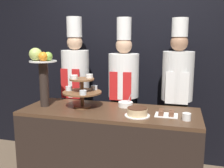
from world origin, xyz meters
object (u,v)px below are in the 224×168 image
at_px(fruit_pedestal, 42,68).
at_px(chef_center_right, 177,90).
at_px(serving_bowl_far, 126,104).
at_px(tiered_stand, 82,90).
at_px(cup_white, 187,117).
at_px(cake_square_tray, 166,114).
at_px(chef_left, 76,84).
at_px(chef_center_left, 124,89).
at_px(cake_round, 137,112).

relative_size(fruit_pedestal, chef_center_right, 0.34).
distance_m(fruit_pedestal, serving_bowl_far, 0.95).
bearing_deg(tiered_stand, cup_white, -8.36).
distance_m(fruit_pedestal, cake_square_tray, 1.34).
height_order(chef_left, chef_center_right, chef_left).
relative_size(fruit_pedestal, chef_center_left, 0.34).
bearing_deg(serving_bowl_far, fruit_pedestal, -165.78).
relative_size(fruit_pedestal, cake_round, 2.61).
distance_m(cup_white, chef_left, 1.49).
xyz_separation_m(cake_square_tray, serving_bowl_far, (-0.44, 0.21, 0.01)).
relative_size(tiered_stand, chef_center_right, 0.22).
bearing_deg(chef_center_right, chef_center_left, 180.00).
xyz_separation_m(tiered_stand, serving_bowl_far, (0.43, 0.15, -0.16)).
bearing_deg(fruit_pedestal, serving_bowl_far, 14.22).
distance_m(fruit_pedestal, cake_round, 1.09).
relative_size(chef_left, chef_center_right, 1.02).
height_order(fruit_pedestal, chef_center_left, chef_center_left).
bearing_deg(chef_center_left, chef_center_right, -0.00).
bearing_deg(cup_white, tiered_stand, 171.64).
relative_size(tiered_stand, cake_round, 1.70).
distance_m(fruit_pedestal, cup_white, 1.51).
xyz_separation_m(tiered_stand, chef_center_right, (0.95, 0.49, -0.05)).
xyz_separation_m(fruit_pedestal, cake_square_tray, (1.28, 0.01, -0.39)).
xyz_separation_m(cup_white, cake_square_tray, (-0.18, 0.10, -0.01)).
bearing_deg(fruit_pedestal, cake_round, -4.22).
height_order(cake_round, cake_square_tray, cake_round).
distance_m(tiered_stand, serving_bowl_far, 0.48).
xyz_separation_m(fruit_pedestal, chef_left, (0.13, 0.56, -0.26)).
bearing_deg(fruit_pedestal, chef_center_right, 22.31).
bearing_deg(tiered_stand, chef_center_right, 27.41).
bearing_deg(cake_square_tray, tiered_stand, 176.17).
relative_size(cake_round, chef_center_left, 0.13).
bearing_deg(serving_bowl_far, cake_square_tray, -25.26).
distance_m(cup_white, chef_center_right, 0.66).
height_order(fruit_pedestal, cup_white, fruit_pedestal).
distance_m(tiered_stand, chef_center_left, 0.60).
xyz_separation_m(fruit_pedestal, serving_bowl_far, (0.84, 0.21, -0.38)).
bearing_deg(fruit_pedestal, chef_left, 77.32).
bearing_deg(tiered_stand, cake_round, -13.13).
bearing_deg(fruit_pedestal, cup_white, -3.43).
distance_m(cake_round, chef_center_right, 0.73).
bearing_deg(cup_white, cake_square_tray, 151.89).
height_order(chef_left, chef_center_left, chef_left).
bearing_deg(cup_white, fruit_pedestal, 176.57).
bearing_deg(chef_center_right, cup_white, -81.50).
height_order(cake_round, chef_center_right, chef_center_right).
xyz_separation_m(fruit_pedestal, chef_center_left, (0.74, 0.56, -0.29)).
xyz_separation_m(cup_white, chef_center_right, (-0.10, 0.65, 0.10)).
bearing_deg(serving_bowl_far, chef_left, 154.33).
height_order(cake_round, cup_white, cake_round).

